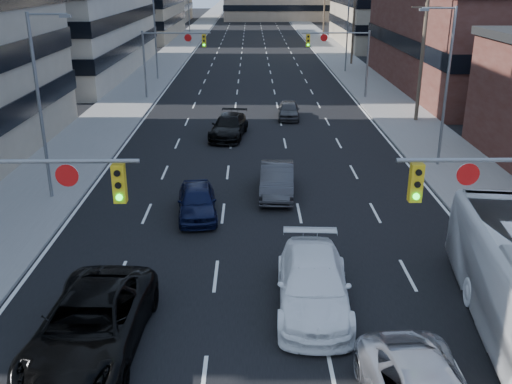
{
  "coord_description": "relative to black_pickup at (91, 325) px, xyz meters",
  "views": [
    {
      "loc": [
        -0.46,
        -6.79,
        10.51
      ],
      "look_at": [
        -0.27,
        15.07,
        2.2
      ],
      "focal_mm": 40.0,
      "sensor_mm": 36.0,
      "label": 1
    }
  ],
  "objects": [
    {
      "name": "streetlight_left_mid",
      "position": [
        -5.14,
        47.49,
        4.16
      ],
      "size": [
        2.03,
        0.22,
        9.0
      ],
      "color": "slate",
      "rests_on": "ground"
    },
    {
      "name": "streetlight_right_near",
      "position": [
        15.54,
        17.49,
        4.16
      ],
      "size": [
        2.03,
        0.22,
        9.0
      ],
      "color": "slate",
      "rests_on": "ground"
    },
    {
      "name": "sedan_black_far",
      "position": [
        3.2,
        24.09,
        -0.12
      ],
      "size": [
        2.88,
        5.57,
        1.54
      ],
      "primitive_type": "imported",
      "rotation": [
        0.0,
        0.0,
        -0.14
      ],
      "color": "black",
      "rests_on": "ground"
    },
    {
      "name": "sedan_grey_right",
      "position": [
        7.68,
        29.64,
        -0.21
      ],
      "size": [
        1.8,
        4.08,
        1.37
      ],
      "primitive_type": "imported",
      "rotation": [
        0.0,
        0.0,
        -0.05
      ],
      "color": "#37373A",
      "rests_on": "ground"
    },
    {
      "name": "white_van",
      "position": [
        6.8,
        2.39,
        -0.04
      ],
      "size": [
        2.7,
        5.99,
        1.71
      ],
      "primitive_type": "imported",
      "rotation": [
        0.0,
        0.0,
        -0.05
      ],
      "color": "white",
      "rests_on": "ground"
    },
    {
      "name": "streetlight_right_far",
      "position": [
        15.54,
        52.49,
        4.16
      ],
      "size": [
        2.03,
        0.22,
        9.0
      ],
      "color": "slate",
      "rests_on": "ground"
    },
    {
      "name": "utility_pole_midblock",
      "position": [
        17.4,
        58.49,
        4.89
      ],
      "size": [
        2.2,
        0.28,
        11.0
      ],
      "color": "#4C3D2D",
      "rests_on": "ground"
    },
    {
      "name": "utility_pole_block",
      "position": [
        17.4,
        28.49,
        4.89
      ],
      "size": [
        2.2,
        0.28,
        11.0
      ],
      "color": "#4C3D2D",
      "rests_on": "ground"
    },
    {
      "name": "signal_far_right",
      "position": [
        12.88,
        37.48,
        3.41
      ],
      "size": [
        6.09,
        0.33,
        6.0
      ],
      "color": "slate",
      "rests_on": "ground"
    },
    {
      "name": "black_pickup",
      "position": [
        0.0,
        0.0,
        0.0
      ],
      "size": [
        3.22,
        6.53,
        1.78
      ],
      "primitive_type": "imported",
      "rotation": [
        0.0,
        0.0,
        -0.04
      ],
      "color": "black",
      "rests_on": "ground"
    },
    {
      "name": "sedan_grey_center",
      "position": [
        6.04,
        12.98,
        -0.1
      ],
      "size": [
        1.91,
        4.85,
        1.57
      ],
      "primitive_type": "imported",
      "rotation": [
        0.0,
        0.0,
        -0.05
      ],
      "color": "#333335",
      "rests_on": "ground"
    },
    {
      "name": "sidewalk_left",
      "position": [
        -6.3,
        122.49,
        -0.82
      ],
      "size": [
        5.0,
        300.0,
        0.15
      ],
      "primitive_type": "cube",
      "color": "slate",
      "rests_on": "ground"
    },
    {
      "name": "sidewalk_right",
      "position": [
        16.7,
        122.49,
        -0.82
      ],
      "size": [
        5.0,
        300.0,
        0.15
      ],
      "primitive_type": "cube",
      "color": "slate",
      "rests_on": "ground"
    },
    {
      "name": "signal_far_left",
      "position": [
        -2.48,
        37.48,
        3.41
      ],
      "size": [
        6.09,
        0.33,
        6.0
      ],
      "color": "slate",
      "rests_on": "ground"
    },
    {
      "name": "signal_near_left",
      "position": [
        -2.25,
        0.48,
        3.44
      ],
      "size": [
        6.59,
        0.33,
        6.0
      ],
      "color": "slate",
      "rests_on": "ground"
    },
    {
      "name": "utility_pole_distant",
      "position": [
        17.4,
        88.49,
        4.89
      ],
      "size": [
        2.2,
        0.28,
        11.0
      ],
      "color": "#4C3D2D",
      "rests_on": "ground"
    },
    {
      "name": "streetlight_left_near",
      "position": [
        -5.14,
        12.49,
        4.16
      ],
      "size": [
        2.03,
        0.22,
        9.0
      ],
      "color": "slate",
      "rests_on": "ground"
    },
    {
      "name": "storefront_right_mid",
      "position": [
        29.2,
        42.49,
        3.61
      ],
      "size": [
        20.0,
        30.0,
        9.0
      ],
      "primitive_type": "cube",
      "color": "#472119",
      "rests_on": "ground"
    },
    {
      "name": "road_surface",
      "position": [
        5.2,
        122.49,
        -0.88
      ],
      "size": [
        18.0,
        300.0,
        0.02
      ],
      "primitive_type": "cube",
      "color": "black",
      "rests_on": "ground"
    },
    {
      "name": "sedan_blue",
      "position": [
        2.22,
        10.24,
        -0.15
      ],
      "size": [
        2.21,
        4.51,
        1.48
      ],
      "primitive_type": "imported",
      "rotation": [
        0.0,
        0.0,
        0.11
      ],
      "color": "black",
      "rests_on": "ground"
    },
    {
      "name": "streetlight_left_far",
      "position": [
        -5.14,
        82.49,
        4.16
      ],
      "size": [
        2.03,
        0.22,
        9.0
      ],
      "color": "slate",
      "rests_on": "ground"
    }
  ]
}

